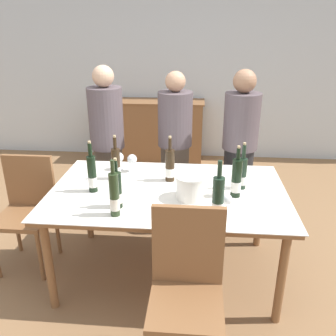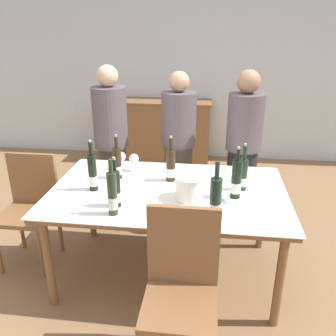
{
  "view_description": "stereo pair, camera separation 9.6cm",
  "coord_description": "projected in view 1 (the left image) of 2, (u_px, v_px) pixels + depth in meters",
  "views": [
    {
      "loc": [
        0.21,
        -2.43,
        1.93
      ],
      "look_at": [
        0.0,
        0.0,
        0.94
      ],
      "focal_mm": 38.0,
      "sensor_mm": 36.0,
      "label": 1
    },
    {
      "loc": [
        0.3,
        -2.42,
        1.93
      ],
      "look_at": [
        0.0,
        0.0,
        0.94
      ],
      "focal_mm": 38.0,
      "sensor_mm": 36.0,
      "label": 2
    }
  ],
  "objects": [
    {
      "name": "wine_bottle_6",
      "position": [
        92.0,
        174.0,
        2.63
      ],
      "size": [
        0.07,
        0.07,
        0.4
      ],
      "color": "black",
      "rests_on": "dining_table"
    },
    {
      "name": "back_wall",
      "position": [
        185.0,
        63.0,
        5.15
      ],
      "size": [
        8.0,
        0.1,
        2.8
      ],
      "color": "silver",
      "rests_on": "ground_plane"
    },
    {
      "name": "chair_left_end",
      "position": [
        27.0,
        204.0,
        2.95
      ],
      "size": [
        0.42,
        0.42,
        0.93
      ],
      "color": "brown",
      "rests_on": "ground_plane"
    },
    {
      "name": "ice_bucket",
      "position": [
        190.0,
        186.0,
        2.54
      ],
      "size": [
        0.21,
        0.21,
        0.17
      ],
      "color": "white",
      "rests_on": "dining_table"
    },
    {
      "name": "sideboard_cabinet",
      "position": [
        150.0,
        131.0,
        5.28
      ],
      "size": [
        1.58,
        0.46,
        0.9
      ],
      "color": "brown",
      "rests_on": "ground_plane"
    },
    {
      "name": "wine_bottle_3",
      "position": [
        242.0,
        174.0,
        2.68
      ],
      "size": [
        0.07,
        0.07,
        0.37
      ],
      "color": "#1E3323",
      "rests_on": "dining_table"
    },
    {
      "name": "wine_bottle_7",
      "position": [
        169.0,
        166.0,
        2.82
      ],
      "size": [
        0.08,
        0.08,
        0.37
      ],
      "color": "#332314",
      "rests_on": "dining_table"
    },
    {
      "name": "wine_glass_1",
      "position": [
        119.0,
        158.0,
        3.04
      ],
      "size": [
        0.09,
        0.09,
        0.16
      ],
      "color": "white",
      "rests_on": "dining_table"
    },
    {
      "name": "wine_glass_2",
      "position": [
        227.0,
        201.0,
        2.32
      ],
      "size": [
        0.07,
        0.07,
        0.15
      ],
      "color": "white",
      "rests_on": "dining_table"
    },
    {
      "name": "wine_bottle_1",
      "position": [
        236.0,
        179.0,
        2.55
      ],
      "size": [
        0.07,
        0.07,
        0.39
      ],
      "color": "black",
      "rests_on": "dining_table"
    },
    {
      "name": "chair_near_front",
      "position": [
        187.0,
        281.0,
        2.04
      ],
      "size": [
        0.42,
        0.42,
        0.99
      ],
      "color": "brown",
      "rests_on": "ground_plane"
    },
    {
      "name": "person_guest_right",
      "position": [
        239.0,
        154.0,
        3.38
      ],
      "size": [
        0.33,
        0.33,
        1.57
      ],
      "color": "#262628",
      "rests_on": "ground_plane"
    },
    {
      "name": "person_guest_left",
      "position": [
        175.0,
        151.0,
        3.51
      ],
      "size": [
        0.33,
        0.33,
        1.54
      ],
      "color": "#51473D",
      "rests_on": "ground_plane"
    },
    {
      "name": "person_host",
      "position": [
        108.0,
        148.0,
        3.51
      ],
      "size": [
        0.33,
        0.33,
        1.59
      ],
      "color": "#51473D",
      "rests_on": "ground_plane"
    },
    {
      "name": "wine_bottle_5",
      "position": [
        117.0,
        191.0,
        2.4
      ],
      "size": [
        0.07,
        0.07,
        0.36
      ],
      "color": "black",
      "rests_on": "dining_table"
    },
    {
      "name": "wine_bottle_4",
      "position": [
        116.0,
        164.0,
        2.85
      ],
      "size": [
        0.07,
        0.07,
        0.37
      ],
      "color": "#332314",
      "rests_on": "dining_table"
    },
    {
      "name": "ground_plane",
      "position": [
        168.0,
        271.0,
        2.99
      ],
      "size": [
        12.0,
        12.0,
        0.0
      ],
      "primitive_type": "plane",
      "color": "olive"
    },
    {
      "name": "dining_table",
      "position": [
        168.0,
        197.0,
        2.72
      ],
      "size": [
        1.78,
        1.12,
        0.76
      ],
      "color": "brown",
      "rests_on": "ground_plane"
    },
    {
      "name": "wine_bottle_0",
      "position": [
        114.0,
        196.0,
        2.29
      ],
      "size": [
        0.06,
        0.06,
        0.39
      ],
      "color": "#28381E",
      "rests_on": "dining_table"
    },
    {
      "name": "wine_bottle_2",
      "position": [
        218.0,
        199.0,
        2.25
      ],
      "size": [
        0.08,
        0.08,
        0.4
      ],
      "color": "#1E3323",
      "rests_on": "dining_table"
    },
    {
      "name": "wine_glass_0",
      "position": [
        132.0,
        160.0,
        3.0
      ],
      "size": [
        0.08,
        0.08,
        0.15
      ],
      "color": "white",
      "rests_on": "dining_table"
    }
  ]
}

